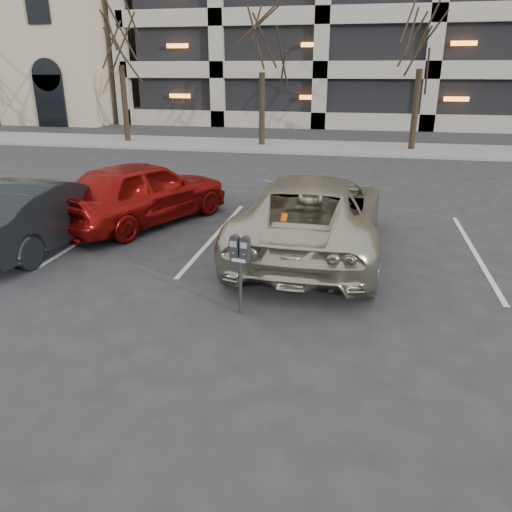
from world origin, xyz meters
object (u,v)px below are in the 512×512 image
at_px(parking_meter, 240,256).
at_px(car_red, 142,192).
at_px(tree_b, 262,23).
at_px(suv_silver, 312,213).
at_px(tree_a, 117,14).
at_px(tree_c, 426,14).
at_px(car_dark, 44,212).

height_order(parking_meter, car_red, car_red).
xyz_separation_m(tree_b, suv_silver, (3.85, -14.27, -4.67)).
relative_size(tree_a, suv_silver, 1.42).
bearing_deg(tree_a, suv_silver, -52.75).
height_order(tree_a, tree_c, tree_a).
bearing_deg(tree_a, car_dark, -70.89).
distance_m(suv_silver, car_red, 4.38).
distance_m(parking_meter, suv_silver, 3.18).
bearing_deg(tree_b, parking_meter, -80.01).
height_order(car_red, car_dark, car_red).
distance_m(tree_c, car_red, 15.85).
bearing_deg(car_red, suv_silver, -170.57).
relative_size(parking_meter, car_red, 0.27).
distance_m(tree_c, parking_meter, 18.42).
bearing_deg(car_red, tree_b, -67.18).
distance_m(tree_a, parking_meter, 20.67).
bearing_deg(suv_silver, parking_meter, 76.63).
bearing_deg(tree_c, tree_b, 180.00).
xyz_separation_m(parking_meter, car_dark, (-4.85, 2.33, -0.23)).
bearing_deg(suv_silver, tree_c, -101.40).
height_order(tree_b, car_dark, tree_b).
distance_m(parking_meter, car_dark, 5.39).
xyz_separation_m(tree_c, car_dark, (-8.80, -15.02, -5.00)).
bearing_deg(tree_b, tree_a, 180.00).
height_order(suv_silver, car_red, suv_silver).
relative_size(tree_c, car_dark, 1.80).
height_order(tree_b, parking_meter, tree_b).
relative_size(tree_a, car_dark, 1.89).
xyz_separation_m(tree_a, suv_silver, (10.85, -14.27, -5.19)).
bearing_deg(car_dark, suv_silver, -166.88).
xyz_separation_m(suv_silver, car_red, (-4.23, 1.14, -0.02)).
bearing_deg(car_red, car_dark, 77.73).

